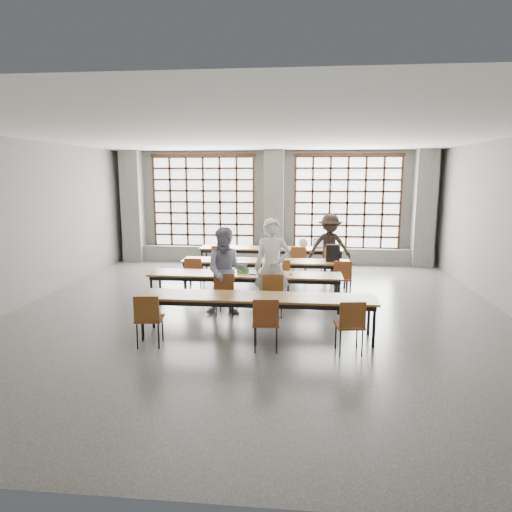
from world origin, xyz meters
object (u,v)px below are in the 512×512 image
Objects in this scene: student_back at (330,247)px; laptop_back at (320,246)px; desk_row_a at (271,250)px; chair_front_right at (272,291)px; chair_mid_right at (343,275)px; chair_back_mid at (299,259)px; chair_near_mid at (266,319)px; chair_mid_centre at (281,274)px; chair_back_left at (219,258)px; student_female at (227,271)px; chair_back_right at (330,260)px; green_box at (243,270)px; red_pouch at (149,316)px; desk_row_d at (257,300)px; phone at (253,274)px; chair_near_left at (148,315)px; chair_near_right at (351,321)px; student_male at (272,268)px; backpack at (333,253)px; plastic_bag at (303,243)px; mouse at (291,274)px; laptop_front at (273,270)px; desk_row_c at (245,276)px; chair_mid_left at (194,272)px; desk_row_b at (265,263)px; chair_front_left at (225,290)px.

student_back is 4.43× the size of laptop_back.
chair_front_right is (0.30, -4.07, -0.13)m from desk_row_a.
chair_back_mid is at bearing 117.29° from chair_mid_right.
chair_mid_centre is at bearing 88.50° from chair_near_mid.
chair_back_left is 2.18m from chair_back_mid.
chair_front_right is 2.26× the size of laptop_back.
chair_mid_centre is 0.50× the size of student_female.
chair_back_right is 3.38m from green_box.
laptop_back is 6.56m from red_pouch.
chair_mid_right is (0.17, -1.92, 0.00)m from chair_back_right.
desk_row_d is 2.29× the size of student_female.
chair_mid_centre is at bearing 61.72° from phone.
desk_row_d is at bearing 20.40° from chair_near_left.
chair_near_right is 4.40× the size of red_pouch.
student_back is (1.31, 3.44, -0.10)m from student_male.
chair_near_left is at bearing -180.00° from chair_near_right.
chair_back_right is at bearing 59.01° from phone.
backpack is 2.04m from plastic_bag.
green_box is at bearing 104.47° from desk_row_d.
chair_near_left is (-1.88, -1.75, 0.00)m from chair_front_right.
mouse is at bearing 13.72° from student_female.
chair_near_right is at bearing -51.14° from green_box.
chair_near_left is 1.94× the size of laptop_front.
chair_back_right is 0.51× the size of student_back.
chair_mid_right reaches higher than phone.
chair_near_left is at bearing -83.38° from red_pouch.
chair_front_right is 1.00× the size of chair_near_left.
desk_row_d is 1.46m from student_female.
desk_row_a is 6.04m from chair_near_right.
desk_row_c is 4.55× the size of chair_back_right.
chair_back_left and chair_mid_centre have the same top height.
laptop_back is (1.04, 5.93, 0.25)m from chair_near_mid.
student_female is at bearing -54.43° from chair_mid_left.
student_female is 0.64m from phone.
chair_back_mid is 1.94× the size of laptop_front.
laptop_back is at bearing 80.03° from chair_near_mid.
desk_row_b is at bearing 100.72° from laptop_front.
desk_row_d is 4.55× the size of chair_mid_centre.
desk_row_c is at bearing -101.40° from desk_row_b.
desk_row_d is 4.93m from student_back.
mouse is at bearing -1.21° from desk_row_c.
laptop_front reaches higher than chair_near_mid.
chair_near_mid is 0.50× the size of student_female.
chair_back_mid is 3.48m from chair_front_right.
chair_front_left is at bearing 141.97° from chair_near_right.
chair_mid_left is at bearing -149.18° from chair_back_right.
student_female reaches higher than chair_near_right.
green_box is (-0.05, 0.08, 0.11)m from desk_row_c.
chair_near_right is (3.20, 0.00, 0.00)m from chair_near_left.
desk_row_a is 0.93m from plastic_bag.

